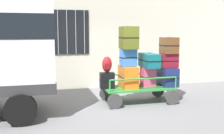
{
  "coord_description": "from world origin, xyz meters",
  "views": [
    {
      "loc": [
        -2.07,
        -7.23,
        2.05
      ],
      "look_at": [
        -0.12,
        0.13,
        1.05
      ],
      "focal_mm": 44.58,
      "sensor_mm": 36.0,
      "label": 1
    }
  ],
  "objects_px": {
    "suitcase_left_bottom": "(107,80)",
    "suitcase_midright_bottom": "(167,76)",
    "suitcase_midright_top": "(169,45)",
    "suitcase_midleft_top": "(129,38)",
    "backpack": "(107,65)",
    "luggage_cart": "(138,90)",
    "suitcase_midleft_bottom": "(128,77)",
    "suitcase_center_middle": "(149,60)",
    "suitcase_midright_middle": "(169,60)",
    "suitcase_midleft_middle": "(128,57)",
    "suitcase_center_bottom": "(148,77)"
  },
  "relations": [
    {
      "from": "suitcase_left_bottom",
      "to": "suitcase_midright_top",
      "type": "height_order",
      "value": "suitcase_midright_top"
    },
    {
      "from": "suitcase_midright_middle",
      "to": "suitcase_midleft_top",
      "type": "bearing_deg",
      "value": 178.33
    },
    {
      "from": "luggage_cart",
      "to": "suitcase_center_bottom",
      "type": "bearing_deg",
      "value": 6.37
    },
    {
      "from": "suitcase_center_middle",
      "to": "suitcase_midright_bottom",
      "type": "xyz_separation_m",
      "value": [
        0.61,
        0.05,
        -0.49
      ]
    },
    {
      "from": "suitcase_left_bottom",
      "to": "suitcase_midleft_top",
      "type": "distance_m",
      "value": 1.33
    },
    {
      "from": "suitcase_midright_top",
      "to": "backpack",
      "type": "relative_size",
      "value": 1.33
    },
    {
      "from": "suitcase_center_bottom",
      "to": "suitcase_midright_bottom",
      "type": "xyz_separation_m",
      "value": [
        0.61,
        -0.01,
        -0.01
      ]
    },
    {
      "from": "suitcase_center_bottom",
      "to": "suitcase_center_middle",
      "type": "relative_size",
      "value": 0.71
    },
    {
      "from": "suitcase_midleft_top",
      "to": "suitcase_midright_middle",
      "type": "relative_size",
      "value": 1.22
    },
    {
      "from": "suitcase_left_bottom",
      "to": "suitcase_midleft_middle",
      "type": "bearing_deg",
      "value": -2.09
    },
    {
      "from": "suitcase_left_bottom",
      "to": "suitcase_midright_bottom",
      "type": "relative_size",
      "value": 0.55
    },
    {
      "from": "suitcase_midleft_middle",
      "to": "suitcase_center_bottom",
      "type": "bearing_deg",
      "value": 1.72
    },
    {
      "from": "suitcase_midleft_middle",
      "to": "suitcase_midright_top",
      "type": "distance_m",
      "value": 1.26
    },
    {
      "from": "suitcase_center_middle",
      "to": "suitcase_midleft_bottom",
      "type": "bearing_deg",
      "value": 174.54
    },
    {
      "from": "suitcase_midright_middle",
      "to": "suitcase_midright_top",
      "type": "distance_m",
      "value": 0.44
    },
    {
      "from": "suitcase_midright_middle",
      "to": "backpack",
      "type": "height_order",
      "value": "suitcase_midright_middle"
    },
    {
      "from": "suitcase_center_bottom",
      "to": "backpack",
      "type": "relative_size",
      "value": 1.29
    },
    {
      "from": "luggage_cart",
      "to": "suitcase_midleft_bottom",
      "type": "bearing_deg",
      "value": 174.11
    },
    {
      "from": "luggage_cart",
      "to": "suitcase_midright_top",
      "type": "height_order",
      "value": "suitcase_midright_top"
    },
    {
      "from": "suitcase_midleft_bottom",
      "to": "backpack",
      "type": "distance_m",
      "value": 0.71
    },
    {
      "from": "suitcase_midleft_bottom",
      "to": "suitcase_midleft_top",
      "type": "height_order",
      "value": "suitcase_midleft_top"
    },
    {
      "from": "suitcase_midright_top",
      "to": "backpack",
      "type": "distance_m",
      "value": 1.9
    },
    {
      "from": "suitcase_midright_middle",
      "to": "backpack",
      "type": "xyz_separation_m",
      "value": [
        -1.83,
        0.07,
        -0.07
      ]
    },
    {
      "from": "suitcase_center_bottom",
      "to": "suitcase_center_middle",
      "type": "xyz_separation_m",
      "value": [
        0.0,
        -0.06,
        0.48
      ]
    },
    {
      "from": "suitcase_center_middle",
      "to": "suitcase_midright_middle",
      "type": "bearing_deg",
      "value": -0.93
    },
    {
      "from": "luggage_cart",
      "to": "suitcase_midleft_middle",
      "type": "bearing_deg",
      "value": 177.04
    },
    {
      "from": "suitcase_center_bottom",
      "to": "suitcase_midright_middle",
      "type": "xyz_separation_m",
      "value": [
        0.61,
        -0.07,
        0.46
      ]
    },
    {
      "from": "suitcase_midright_top",
      "to": "suitcase_center_middle",
      "type": "bearing_deg",
      "value": -179.94
    },
    {
      "from": "suitcase_midright_bottom",
      "to": "backpack",
      "type": "bearing_deg",
      "value": 179.62
    },
    {
      "from": "suitcase_midleft_bottom",
      "to": "suitcase_midright_top",
      "type": "xyz_separation_m",
      "value": [
        1.22,
        -0.06,
        0.87
      ]
    },
    {
      "from": "suitcase_center_bottom",
      "to": "backpack",
      "type": "distance_m",
      "value": 1.28
    },
    {
      "from": "suitcase_midright_top",
      "to": "suitcase_midleft_top",
      "type": "bearing_deg",
      "value": 178.83
    },
    {
      "from": "suitcase_midright_middle",
      "to": "suitcase_midleft_bottom",
      "type": "bearing_deg",
      "value": 176.8
    },
    {
      "from": "suitcase_center_middle",
      "to": "luggage_cart",
      "type": "bearing_deg",
      "value": 174.97
    },
    {
      "from": "luggage_cart",
      "to": "suitcase_midright_bottom",
      "type": "distance_m",
      "value": 0.98
    },
    {
      "from": "luggage_cart",
      "to": "suitcase_midright_top",
      "type": "relative_size",
      "value": 3.54
    },
    {
      "from": "suitcase_midleft_middle",
      "to": "suitcase_midleft_top",
      "type": "bearing_deg",
      "value": -90.0
    },
    {
      "from": "suitcase_midleft_bottom",
      "to": "suitcase_midright_bottom",
      "type": "xyz_separation_m",
      "value": [
        1.22,
        -0.01,
        -0.04
      ]
    },
    {
      "from": "suitcase_midright_top",
      "to": "suitcase_center_bottom",
      "type": "bearing_deg",
      "value": 174.36
    },
    {
      "from": "suitcase_center_middle",
      "to": "suitcase_midleft_middle",
      "type": "bearing_deg",
      "value": 176.0
    },
    {
      "from": "suitcase_midleft_top",
      "to": "backpack",
      "type": "distance_m",
      "value": 0.96
    },
    {
      "from": "suitcase_midright_middle",
      "to": "suitcase_midright_top",
      "type": "relative_size",
      "value": 0.88
    },
    {
      "from": "luggage_cart",
      "to": "backpack",
      "type": "relative_size",
      "value": 4.69
    },
    {
      "from": "suitcase_center_bottom",
      "to": "suitcase_center_middle",
      "type": "height_order",
      "value": "suitcase_center_middle"
    },
    {
      "from": "suitcase_left_bottom",
      "to": "suitcase_midleft_top",
      "type": "xyz_separation_m",
      "value": [
        0.61,
        -0.04,
        1.18
      ]
    },
    {
      "from": "suitcase_midright_bottom",
      "to": "suitcase_midright_middle",
      "type": "xyz_separation_m",
      "value": [
        0.0,
        -0.06,
        0.47
      ]
    },
    {
      "from": "suitcase_midleft_middle",
      "to": "suitcase_center_bottom",
      "type": "height_order",
      "value": "suitcase_midleft_middle"
    },
    {
      "from": "suitcase_midleft_middle",
      "to": "suitcase_left_bottom",
      "type": "bearing_deg",
      "value": 177.91
    },
    {
      "from": "suitcase_midleft_middle",
      "to": "suitcase_center_middle",
      "type": "bearing_deg",
      "value": -4.0
    },
    {
      "from": "suitcase_left_bottom",
      "to": "suitcase_midright_bottom",
      "type": "bearing_deg",
      "value": -0.45
    }
  ]
}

